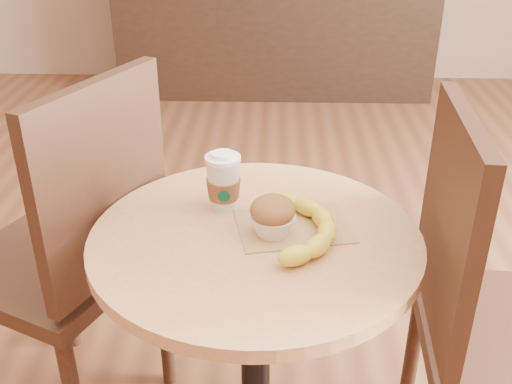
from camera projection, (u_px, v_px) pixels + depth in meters
cafe_table at (255, 313)px, 1.38m from camera, size 0.71×0.71×0.75m
chair_left at (73, 251)px, 1.54m from camera, size 0.61×0.61×1.04m
chair_right at (494, 315)px, 1.33m from camera, size 0.48×0.48×1.03m
service_counter at (275, 18)px, 4.26m from camera, size 2.30×0.65×1.04m
kraft_bag at (293, 226)px, 1.30m from camera, size 0.27×0.23×0.00m
coffee_cup at (223, 183)px, 1.35m from camera, size 0.08×0.08×0.14m
muffin at (273, 216)px, 1.25m from camera, size 0.10×0.10×0.09m
banana at (305, 226)px, 1.26m from camera, size 0.16×0.30×0.04m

